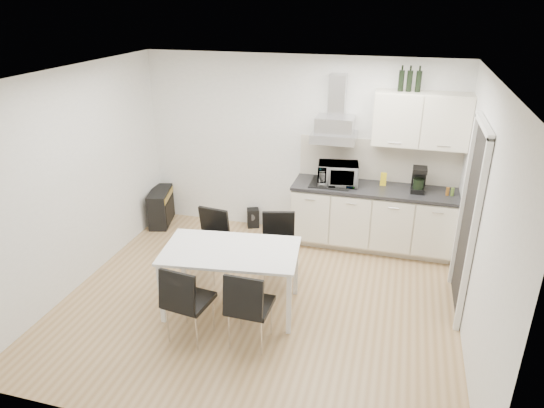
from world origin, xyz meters
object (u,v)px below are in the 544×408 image
at_px(chair_far_left, 208,246).
at_px(chair_near_right, 250,306).
at_px(guitar_amp, 161,207).
at_px(dining_table, 231,256).
at_px(chair_far_right, 278,250).
at_px(kitchenette, 377,193).
at_px(chair_near_left, 190,301).
at_px(floor_speaker, 253,218).

height_order(chair_far_left, chair_near_right, same).
height_order(chair_far_left, guitar_amp, chair_far_left).
relative_size(dining_table, chair_far_right, 1.79).
xyz_separation_m(kitchenette, chair_near_left, (-1.68, -2.54, -0.39)).
relative_size(chair_far_right, floor_speaker, 2.98).
bearing_deg(chair_far_right, floor_speaker, -76.13).
height_order(kitchenette, guitar_amp, kitchenette).
xyz_separation_m(chair_far_left, chair_far_right, (0.88, 0.13, 0.00)).
bearing_deg(chair_near_right, dining_table, 127.47).
relative_size(chair_far_left, chair_near_left, 1.00).
height_order(kitchenette, dining_table, kitchenette).
distance_m(kitchenette, floor_speaker, 1.98).
xyz_separation_m(chair_far_left, chair_near_left, (0.28, -1.16, 0.00)).
distance_m(kitchenette, chair_near_right, 2.70).
height_order(chair_far_right, guitar_amp, chair_far_right).
xyz_separation_m(chair_far_left, guitar_amp, (-1.32, 1.29, -0.17)).
bearing_deg(chair_far_right, chair_far_left, -6.50).
bearing_deg(floor_speaker, chair_near_right, -95.19).
bearing_deg(kitchenette, chair_near_left, -123.53).
height_order(chair_near_left, floor_speaker, chair_near_left).
bearing_deg(guitar_amp, chair_near_left, -71.18).
height_order(dining_table, chair_far_left, chair_far_left).
relative_size(dining_table, chair_near_left, 1.79).
relative_size(chair_near_left, floor_speaker, 2.98).
relative_size(kitchenette, chair_near_left, 2.86).
bearing_deg(chair_far_right, chair_near_right, 76.20).
distance_m(kitchenette, chair_near_left, 3.07).
height_order(kitchenette, chair_far_right, kitchenette).
bearing_deg(kitchenette, chair_far_right, -130.62).
relative_size(chair_far_left, floor_speaker, 2.98).
bearing_deg(floor_speaker, chair_far_right, -83.40).
distance_m(chair_near_left, guitar_amp, 2.93).
relative_size(chair_far_right, guitar_amp, 1.26).
relative_size(chair_near_left, chair_near_right, 1.00).
bearing_deg(dining_table, guitar_amp, 127.84).
bearing_deg(guitar_amp, chair_far_right, -42.17).
distance_m(chair_near_left, floor_speaker, 2.72).
distance_m(dining_table, chair_near_right, 0.70).
relative_size(chair_near_right, floor_speaker, 2.98).
height_order(dining_table, chair_near_left, chair_near_left).
xyz_separation_m(kitchenette, chair_far_left, (-1.96, -1.38, -0.39)).
xyz_separation_m(chair_near_left, floor_speaker, (-0.17, 2.70, -0.29)).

